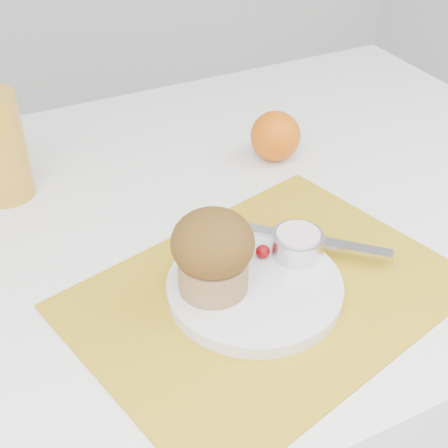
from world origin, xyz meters
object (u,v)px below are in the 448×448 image
table (206,383)px  plate (255,287)px  orange (275,136)px  muffin (213,252)px

table → plate: (-0.02, -0.18, 0.39)m
orange → table: bearing=-154.7°
plate → muffin: muffin is taller
plate → muffin: bearing=162.3°
table → muffin: muffin is taller
orange → muffin: 0.33m
plate → muffin: size_ratio=1.98×
orange → muffin: size_ratio=0.75×
table → orange: orange is taller
plate → orange: size_ratio=2.64×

